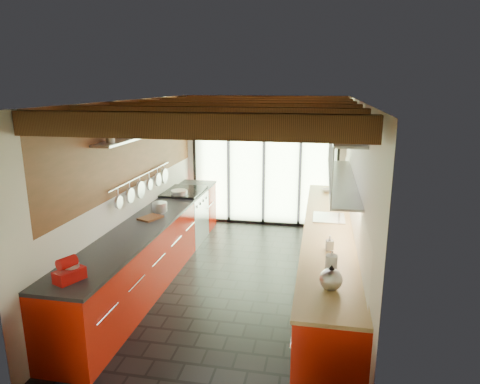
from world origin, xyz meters
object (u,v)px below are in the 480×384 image
Objects in this scene: bowl at (328,190)px; stand_mixer at (70,271)px; paper_towel at (331,269)px; soap_bottle at (330,243)px; kettle at (331,278)px.

stand_mixer is at bearing -121.37° from bowl.
paper_towel is 1.55× the size of bowl.
soap_bottle is (0.00, 0.83, -0.05)m from paper_towel.
soap_bottle reaches higher than bowl.
paper_towel reaches higher than kettle.
kettle reaches higher than bowl.
kettle is 1.61× the size of soap_bottle.
stand_mixer reaches higher than kettle.
stand_mixer reaches higher than bowl.
soap_bottle is (0.00, 1.00, -0.02)m from kettle.
soap_bottle is (2.54, 1.31, -0.01)m from stand_mixer.
soap_bottle is at bearing 90.00° from kettle.
kettle is 3.86m from bowl.
paper_towel is at bearing 90.00° from kettle.
stand_mixer reaches higher than soap_bottle.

